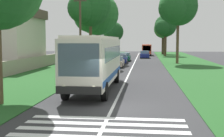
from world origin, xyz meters
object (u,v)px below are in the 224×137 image
(trailing_car_2, at_px, (125,57))
(trailing_minibus_0, at_px, (147,49))
(trailing_car_0, at_px, (117,62))
(trailing_car_1, at_px, (121,59))
(roadside_tree_left_0, at_px, (113,33))
(utility_pole, at_px, (80,32))
(trailing_car_3, at_px, (145,55))
(roadside_tree_left_3, at_px, (89,7))
(roadside_tree_right_3, at_px, (162,30))
(roadside_building, at_px, (0,38))
(roadside_tree_left_2, at_px, (96,15))
(coach_bus, at_px, (96,59))
(roadside_tree_right_1, at_px, (177,8))
(roadside_tree_right_0, at_px, (165,27))

(trailing_car_2, xyz_separation_m, trailing_minibus_0, (19.76, -3.70, 0.88))
(trailing_car_0, distance_m, trailing_car_1, 6.39)
(trailing_minibus_0, relative_size, roadside_tree_left_0, 0.80)
(trailing_car_0, height_order, utility_pole, utility_pole)
(trailing_car_2, distance_m, roadside_tree_left_0, 17.77)
(trailing_car_3, xyz_separation_m, roadside_tree_left_0, (7.75, 7.10, 4.53))
(roadside_tree_left_0, bearing_deg, trailing_car_2, -167.21)
(trailing_car_1, bearing_deg, roadside_tree_left_3, 151.41)
(roadside_tree_right_3, distance_m, utility_pole, 44.93)
(trailing_car_3, bearing_deg, trailing_car_2, 159.91)
(trailing_car_0, xyz_separation_m, roadside_building, (-2.43, 14.64, 3.15))
(trailing_car_0, bearing_deg, trailing_car_1, -0.61)
(trailing_car_1, xyz_separation_m, utility_pole, (-12.97, 3.41, 3.65))
(trailing_car_0, bearing_deg, roadside_building, 99.42)
(trailing_car_0, distance_m, roadside_tree_left_2, 9.92)
(trailing_car_3, bearing_deg, roadside_tree_left_2, 152.58)
(coach_bus, height_order, trailing_car_0, coach_bus)
(roadside_tree_left_3, bearing_deg, trailing_car_1, -28.59)
(roadside_building, bearing_deg, trailing_car_1, -59.05)
(roadside_tree_right_3, height_order, roadside_building, roadside_tree_right_3)
(trailing_car_1, bearing_deg, coach_bus, -179.63)
(coach_bus, xyz_separation_m, roadside_tree_left_0, (46.34, 3.73, 3.05))
(trailing_car_3, xyz_separation_m, roadside_tree_right_1, (-14.09, -4.62, 7.56))
(roadside_tree_right_0, height_order, roadside_tree_right_1, roadside_tree_right_1)
(trailing_minibus_0, bearing_deg, roadside_tree_right_0, -125.26)
(roadside_tree_left_2, relative_size, roadside_building, 1.04)
(trailing_car_3, bearing_deg, roadside_tree_right_0, -28.27)
(trailing_car_1, relative_size, roadside_tree_right_0, 0.48)
(roadside_tree_left_0, distance_m, roadside_tree_left_2, 22.01)
(roadside_tree_right_0, bearing_deg, roadside_tree_left_0, 91.26)
(coach_bus, distance_m, roadside_building, 21.59)
(trailing_car_1, distance_m, roadside_tree_right_0, 24.24)
(trailing_car_1, distance_m, trailing_car_2, 5.20)
(trailing_car_3, xyz_separation_m, roadside_tree_right_0, (8.00, -4.30, 5.79))
(roadside_tree_left_3, bearing_deg, trailing_car_0, -85.99)
(trailing_car_1, bearing_deg, trailing_car_3, -13.93)
(trailing_car_1, relative_size, trailing_car_2, 1.00)
(trailing_car_2, bearing_deg, trailing_car_0, 178.53)
(trailing_minibus_0, bearing_deg, trailing_car_1, 171.05)
(roadside_tree_left_0, distance_m, roadside_tree_right_3, 14.25)
(roadside_tree_left_2, distance_m, utility_pole, 13.33)
(roadside_tree_left_0, xyz_separation_m, roadside_tree_right_1, (-21.84, -11.71, 3.03))
(roadside_tree_right_0, xyz_separation_m, roadside_building, (-31.02, 22.53, -2.64))
(trailing_car_2, height_order, roadside_tree_right_0, roadside_tree_right_0)
(roadside_tree_left_2, bearing_deg, roadside_tree_right_0, -27.73)
(trailing_minibus_0, height_order, roadside_building, roadside_building)
(trailing_car_3, distance_m, roadside_tree_left_0, 11.45)
(trailing_car_2, bearing_deg, roadside_building, 133.17)
(roadside_tree_right_1, bearing_deg, trailing_car_3, 18.14)
(trailing_car_3, bearing_deg, trailing_car_1, 166.07)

